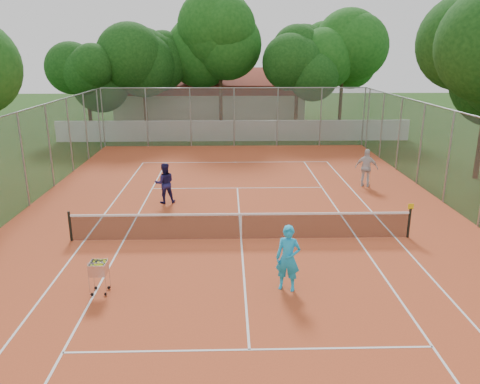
{
  "coord_description": "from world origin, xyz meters",
  "views": [
    {
      "loc": [
        -0.44,
        -15.31,
        6.37
      ],
      "look_at": [
        0.0,
        1.5,
        1.3
      ],
      "focal_mm": 35.0,
      "sensor_mm": 36.0,
      "label": 1
    }
  ],
  "objects_px": {
    "player_near": "(288,258)",
    "player_far_left": "(165,183)",
    "tennis_net": "(241,226)",
    "clubhouse": "(211,98)",
    "player_far_right": "(367,168)",
    "ball_hopper": "(99,276)"
  },
  "relations": [
    {
      "from": "clubhouse",
      "to": "player_far_right",
      "type": "relative_size",
      "value": 8.84
    },
    {
      "from": "clubhouse",
      "to": "ball_hopper",
      "type": "relative_size",
      "value": 16.45
    },
    {
      "from": "clubhouse",
      "to": "player_far_left",
      "type": "distance_m",
      "value": 24.83
    },
    {
      "from": "player_near",
      "to": "player_far_left",
      "type": "bearing_deg",
      "value": 138.08
    },
    {
      "from": "tennis_net",
      "to": "player_far_right",
      "type": "distance_m",
      "value": 9.1
    },
    {
      "from": "clubhouse",
      "to": "player_far_right",
      "type": "height_order",
      "value": "clubhouse"
    },
    {
      "from": "ball_hopper",
      "to": "player_far_left",
      "type": "bearing_deg",
      "value": 59.85
    },
    {
      "from": "player_near",
      "to": "player_far_right",
      "type": "height_order",
      "value": "player_near"
    },
    {
      "from": "player_near",
      "to": "ball_hopper",
      "type": "distance_m",
      "value": 5.16
    },
    {
      "from": "clubhouse",
      "to": "player_far_right",
      "type": "xyz_separation_m",
      "value": [
        8.28,
        -22.43,
        -1.25
      ]
    },
    {
      "from": "tennis_net",
      "to": "clubhouse",
      "type": "height_order",
      "value": "clubhouse"
    },
    {
      "from": "player_far_left",
      "to": "ball_hopper",
      "type": "distance_m",
      "value": 8.01
    },
    {
      "from": "tennis_net",
      "to": "player_far_left",
      "type": "height_order",
      "value": "player_far_left"
    },
    {
      "from": "tennis_net",
      "to": "player_far_left",
      "type": "relative_size",
      "value": 6.72
    },
    {
      "from": "player_far_right",
      "to": "ball_hopper",
      "type": "height_order",
      "value": "player_far_right"
    },
    {
      "from": "player_far_left",
      "to": "player_far_right",
      "type": "distance_m",
      "value": 9.76
    },
    {
      "from": "tennis_net",
      "to": "ball_hopper",
      "type": "height_order",
      "value": "ball_hopper"
    },
    {
      "from": "tennis_net",
      "to": "ball_hopper",
      "type": "xyz_separation_m",
      "value": [
        -3.97,
        -3.73,
        0.01
      ]
    },
    {
      "from": "tennis_net",
      "to": "clubhouse",
      "type": "distance_m",
      "value": 29.12
    },
    {
      "from": "player_far_left",
      "to": "tennis_net",
      "type": "bearing_deg",
      "value": 114.65
    },
    {
      "from": "player_near",
      "to": "ball_hopper",
      "type": "height_order",
      "value": "player_near"
    },
    {
      "from": "clubhouse",
      "to": "player_near",
      "type": "relative_size",
      "value": 8.8
    }
  ]
}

